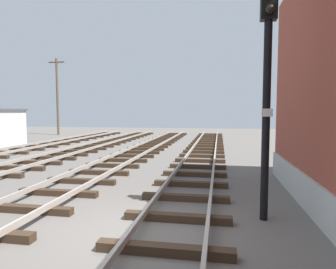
{
  "coord_description": "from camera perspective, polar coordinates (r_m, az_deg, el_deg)",
  "views": [
    {
      "loc": [
        1.69,
        -5.81,
        2.54
      ],
      "look_at": [
        -0.97,
        9.54,
        1.34
      ],
      "focal_mm": 31.69,
      "sensor_mm": 36.0,
      "label": 1
    }
  ],
  "objects": [
    {
      "name": "ground_plane",
      "position": [
        6.56,
        -6.19,
        -18.4
      ],
      "size": [
        80.0,
        80.0,
        0.0
      ],
      "primitive_type": "plane",
      "color": "#605B56"
    },
    {
      "name": "track_near_building",
      "position": [
        6.36,
        0.76,
        -17.87
      ],
      "size": [
        2.5,
        55.21,
        0.32
      ],
      "color": "#38281C",
      "rests_on": "ground"
    },
    {
      "name": "track_centre",
      "position": [
        7.9,
        -29.03,
        -13.93
      ],
      "size": [
        2.5,
        55.21,
        0.32
      ],
      "color": "#38281C",
      "rests_on": "ground"
    },
    {
      "name": "signal_mast",
      "position": [
        7.23,
        18.59,
        12.22
      ],
      "size": [
        0.36,
        0.4,
        5.68
      ],
      "color": "black",
      "rests_on": "ground"
    },
    {
      "name": "utility_pole_far",
      "position": [
        34.59,
        -20.5,
        7.08
      ],
      "size": [
        1.8,
        0.24,
        8.26
      ],
      "color": "brown",
      "rests_on": "ground"
    }
  ]
}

